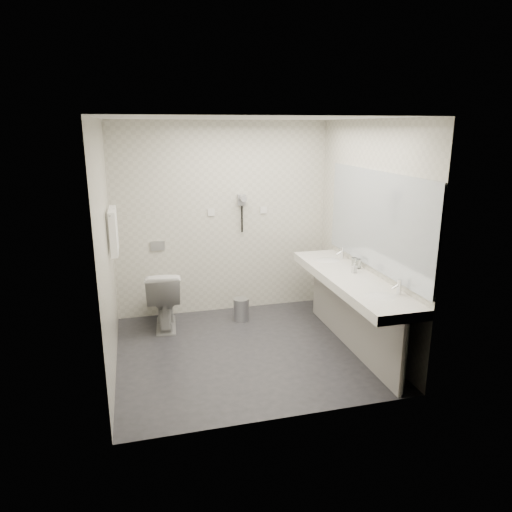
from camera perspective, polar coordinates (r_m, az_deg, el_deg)
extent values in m
plane|color=#26252B|center=(5.38, -1.16, -11.38)|extent=(2.80, 2.80, 0.00)
plane|color=silver|center=(4.80, -1.33, 16.33)|extent=(2.80, 2.80, 0.00)
plane|color=beige|center=(6.18, -4.06, 4.45)|extent=(2.80, 0.00, 2.80)
plane|color=beige|center=(3.74, 3.41, -2.94)|extent=(2.80, 0.00, 2.80)
plane|color=beige|center=(4.82, -17.65, 0.59)|extent=(0.00, 2.60, 2.60)
plane|color=beige|center=(5.43, 13.30, 2.52)|extent=(0.00, 2.60, 2.60)
cube|color=silver|center=(5.25, 11.34, -2.90)|extent=(0.55, 2.20, 0.10)
cube|color=gray|center=(5.41, 11.35, -7.15)|extent=(0.03, 2.15, 0.75)
cylinder|color=silver|center=(4.60, 17.41, -11.78)|extent=(0.06, 0.06, 0.75)
cylinder|color=silver|center=(6.31, 7.50, -3.66)|extent=(0.06, 0.06, 0.75)
cube|color=#B2BCC6|center=(5.21, 14.30, 4.17)|extent=(0.02, 2.20, 1.05)
ellipsoid|color=silver|center=(4.70, 14.80, -4.87)|extent=(0.40, 0.31, 0.05)
ellipsoid|color=silver|center=(5.81, 8.59, -0.63)|extent=(0.40, 0.31, 0.05)
cylinder|color=silver|center=(4.77, 16.92, -3.60)|extent=(0.04, 0.04, 0.15)
cylinder|color=silver|center=(5.86, 10.38, 0.35)|extent=(0.04, 0.04, 0.15)
imported|color=beige|center=(5.34, 11.77, -1.42)|extent=(0.06, 0.06, 0.11)
cylinder|color=silver|center=(5.51, 12.25, -0.92)|extent=(0.08, 0.08, 0.11)
cylinder|color=silver|center=(5.57, 11.78, -0.73)|extent=(0.07, 0.07, 0.11)
imported|color=silver|center=(5.95, -11.05, -5.04)|extent=(0.47, 0.76, 0.74)
cube|color=#B2B5BA|center=(6.14, -11.80, 1.20)|extent=(0.18, 0.02, 0.12)
cylinder|color=#B2B5BA|center=(6.11, -1.80, -6.54)|extent=(0.21, 0.21, 0.28)
cylinder|color=#B2B5BA|center=(6.05, -1.81, -5.24)|extent=(0.20, 0.20, 0.02)
cylinder|color=silver|center=(5.29, -17.12, 5.24)|extent=(0.02, 0.62, 0.02)
cube|color=white|center=(5.20, -16.87, 2.61)|extent=(0.07, 0.24, 0.48)
cube|color=white|center=(5.47, -16.79, 3.23)|extent=(0.07, 0.24, 0.48)
cube|color=gray|center=(6.16, -1.75, 6.80)|extent=(0.10, 0.04, 0.14)
cylinder|color=gray|center=(6.09, -1.60, 6.98)|extent=(0.08, 0.14, 0.08)
cylinder|color=black|center=(6.19, -1.70, 4.49)|extent=(0.02, 0.02, 0.35)
cube|color=silver|center=(6.13, -5.44, 5.27)|extent=(0.09, 0.02, 0.09)
cube|color=silver|center=(6.27, 0.91, 5.58)|extent=(0.09, 0.02, 0.09)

